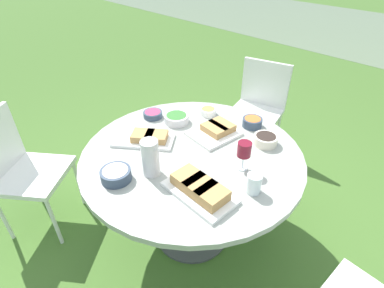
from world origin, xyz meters
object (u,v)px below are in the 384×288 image
object	(u,v)px
chair_far_back	(259,103)
water_pitcher	(150,158)
dining_table	(192,166)
wine_glass	(244,150)
chair_near_left	(19,166)

from	to	relation	value
chair_far_back	water_pitcher	bearing A→B (deg)	-78.00
dining_table	wine_glass	xyz separation A→B (m)	(0.30, 0.10, 0.23)
chair_far_back	water_pitcher	size ratio (longest dim) A/B	4.25
dining_table	chair_near_left	xyz separation A→B (m)	(-0.91, -0.75, -0.11)
chair_near_left	chair_far_back	size ratio (longest dim) A/B	1.00
water_pitcher	dining_table	bearing A→B (deg)	87.08
chair_far_back	chair_near_left	bearing A→B (deg)	-106.81
chair_near_left	chair_far_back	distance (m)	2.01
dining_table	water_pitcher	size ratio (longest dim) A/B	6.33
water_pitcher	chair_near_left	bearing A→B (deg)	-152.66
dining_table	chair_far_back	xyz separation A→B (m)	(-0.33, 1.17, -0.11)
chair_near_left	water_pitcher	bearing A→B (deg)	27.34
dining_table	chair_far_back	size ratio (longest dim) A/B	1.49
wine_glass	water_pitcher	bearing A→B (deg)	-129.05
chair_near_left	chair_far_back	bearing A→B (deg)	73.19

